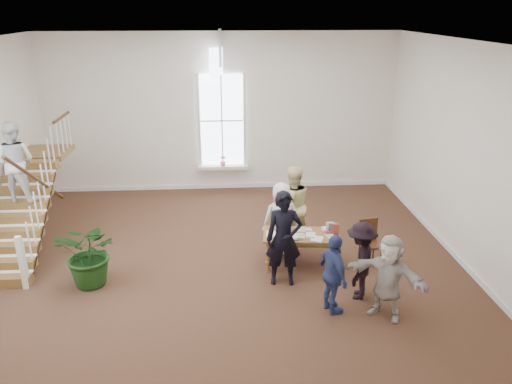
{
  "coord_description": "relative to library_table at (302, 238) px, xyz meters",
  "views": [
    {
      "loc": [
        -0.01,
        -9.63,
        5.13
      ],
      "look_at": [
        0.69,
        0.4,
        1.36
      ],
      "focal_mm": 35.0,
      "sensor_mm": 36.0,
      "label": 1
    }
  ],
  "objects": [
    {
      "name": "woman_cluster_c",
      "position": [
        1.18,
        -1.9,
        0.13
      ],
      "size": [
        1.41,
        1.26,
        1.55
      ],
      "primitive_type": "imported",
      "rotation": [
        0.0,
        0.0,
        5.61
      ],
      "color": "beige",
      "rests_on": "ground"
    },
    {
      "name": "woman_cluster_b",
      "position": [
        0.88,
        -1.25,
        0.1
      ],
      "size": [
        0.89,
        1.11,
        1.5
      ],
      "primitive_type": "imported",
      "rotation": [
        0.0,
        0.0,
        4.31
      ],
      "color": "black",
      "rests_on": "ground"
    },
    {
      "name": "woman_cluster_a",
      "position": [
        0.28,
        -1.7,
        0.1
      ],
      "size": [
        0.58,
        0.94,
        1.49
      ],
      "primitive_type": "imported",
      "rotation": [
        0.0,
        0.0,
        1.84
      ],
      "color": "navy",
      "rests_on": "ground"
    },
    {
      "name": "staircase",
      "position": [
        -5.93,
        1.19,
        0.97
      ],
      "size": [
        1.1,
        4.1,
        2.92
      ],
      "color": "brown",
      "rests_on": "ground"
    },
    {
      "name": "police_officer",
      "position": [
        -0.47,
        -0.65,
        0.3
      ],
      "size": [
        0.73,
        0.51,
        1.9
      ],
      "primitive_type": "imported",
      "rotation": [
        0.0,
        0.0,
        -0.08
      ],
      "color": "black",
      "rests_on": "ground"
    },
    {
      "name": "person_yellow",
      "position": [
        -0.07,
        1.1,
        0.27
      ],
      "size": [
        1.03,
        0.89,
        1.84
      ],
      "primitive_type": "imported",
      "rotation": [
        0.0,
        0.0,
        3.38
      ],
      "color": "#F7E99A",
      "rests_on": "ground"
    },
    {
      "name": "library_table",
      "position": [
        0.0,
        0.0,
        0.0
      ],
      "size": [
        1.64,
        0.96,
        0.79
      ],
      "rotation": [
        0.0,
        0.0,
        -0.12
      ],
      "color": "brown",
      "rests_on": "ground"
    },
    {
      "name": "side_chair",
      "position": [
        1.44,
        0.06,
        -0.11
      ],
      "size": [
        0.48,
        0.48,
        0.97
      ],
      "rotation": [
        0.0,
        0.0,
        0.17
      ],
      "color": "#361F0E",
      "rests_on": "ground"
    },
    {
      "name": "room_shell",
      "position": [
        -1.59,
        4.83,
        -0.25
      ],
      "size": [
        10.49,
        10.0,
        10.0
      ],
      "color": "silver",
      "rests_on": "ground"
    },
    {
      "name": "elderly_woman",
      "position": [
        -0.37,
        0.6,
        0.16
      ],
      "size": [
        0.84,
        0.6,
        1.63
      ],
      "primitive_type": "imported",
      "rotation": [
        0.0,
        0.0,
        3.25
      ],
      "color": "silver",
      "rests_on": "ground"
    },
    {
      "name": "floor_plant",
      "position": [
        -4.17,
        -0.45,
        0.02
      ],
      "size": [
        1.51,
        1.41,
        1.35
      ],
      "primitive_type": "imported",
      "rotation": [
        0.0,
        0.0,
        -0.37
      ],
      "color": "#173C13",
      "rests_on": "ground"
    },
    {
      "name": "ground",
      "position": [
        -1.59,
        0.44,
        -0.65
      ],
      "size": [
        10.0,
        10.0,
        0.0
      ],
      "primitive_type": "plane",
      "color": "#46271B",
      "rests_on": "ground"
    }
  ]
}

